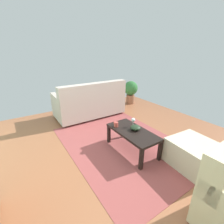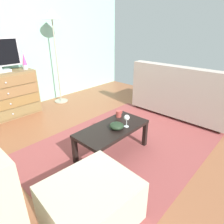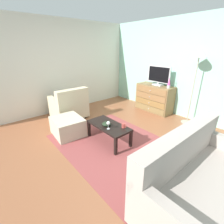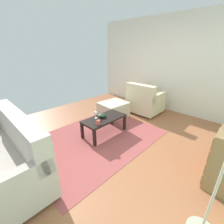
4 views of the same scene
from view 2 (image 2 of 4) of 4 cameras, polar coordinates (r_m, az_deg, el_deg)
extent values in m
cube|color=#945738|center=(2.73, -2.62, -10.33)|extent=(5.34, 5.00, 0.05)
cube|color=#97D0B9|center=(4.19, -26.69, 18.60)|extent=(5.34, 0.12, 2.58)
cube|color=#934242|center=(2.73, 3.41, -9.68)|extent=(2.60, 1.90, 0.01)
cube|color=olive|center=(3.89, -29.31, 4.25)|extent=(1.09, 0.45, 0.80)
cube|color=olive|center=(3.77, -27.28, -0.45)|extent=(1.03, 0.02, 0.17)
sphere|color=silver|center=(3.76, -27.19, -0.52)|extent=(0.03, 0.03, 0.03)
cube|color=olive|center=(3.71, -27.81, 2.16)|extent=(1.03, 0.02, 0.17)
sphere|color=silver|center=(3.69, -27.72, 2.09)|extent=(0.03, 0.03, 0.03)
cube|color=olive|center=(3.65, -28.37, 4.85)|extent=(1.03, 0.02, 0.17)
sphere|color=silver|center=(3.64, -28.27, 4.79)|extent=(0.03, 0.03, 0.03)
cube|color=olive|center=(3.61, -28.94, 7.61)|extent=(1.03, 0.02, 0.17)
sphere|color=silver|center=(3.59, -28.85, 7.57)|extent=(0.03, 0.03, 0.03)
cube|color=silver|center=(3.83, -29.87, 10.46)|extent=(0.28, 0.18, 0.04)
cylinder|color=silver|center=(3.82, -30.01, 11.11)|extent=(0.04, 0.04, 0.05)
cylinder|color=#B7B7BC|center=(3.89, -24.20, 12.01)|extent=(0.09, 0.09, 0.08)
cone|color=#D84C99|center=(3.87, -24.58, 14.16)|extent=(0.08, 0.08, 0.22)
cylinder|color=#B7B7BC|center=(3.86, -24.90, 15.98)|extent=(0.04, 0.04, 0.03)
cube|color=black|center=(2.36, -10.87, -11.16)|extent=(0.05, 0.05, 0.34)
cube|color=black|center=(2.87, 3.17, -3.88)|extent=(0.05, 0.05, 0.34)
cube|color=black|center=(2.11, -4.18, -15.50)|extent=(0.05, 0.05, 0.34)
cube|color=black|center=(2.67, 9.67, -6.50)|extent=(0.05, 0.05, 0.34)
cube|color=black|center=(2.38, 0.12, -4.94)|extent=(0.94, 0.45, 0.04)
cylinder|color=silver|center=(2.39, 4.28, -4.25)|extent=(0.06, 0.06, 0.00)
cylinder|color=silver|center=(2.37, 4.31, -3.25)|extent=(0.01, 0.01, 0.09)
sphere|color=silver|center=(2.34, 4.37, -1.66)|extent=(0.07, 0.07, 0.07)
cylinder|color=#AD423B|center=(2.62, 1.97, -0.53)|extent=(0.08, 0.08, 0.08)
torus|color=#AD423B|center=(2.66, 2.68, -0.11)|extent=(0.05, 0.01, 0.05)
ellipsoid|color=#1E2F1D|center=(2.32, 1.39, -4.10)|extent=(0.17, 0.17, 0.08)
cylinder|color=#332319|center=(4.53, 12.68, 4.24)|extent=(0.05, 0.05, 0.05)
cylinder|color=#332319|center=(3.43, 29.13, -5.01)|extent=(0.05, 0.05, 0.05)
cylinder|color=#332319|center=(3.98, 7.56, 1.85)|extent=(0.05, 0.05, 0.05)
cube|color=#B8AAA1|center=(3.85, 20.22, 3.34)|extent=(0.85, 1.71, 0.40)
cube|color=#B8AAA1|center=(3.44, 19.03, 8.74)|extent=(0.20, 1.71, 0.46)
cube|color=#B8AAA1|center=(4.11, 10.59, 10.07)|extent=(0.81, 0.12, 0.20)
cube|color=beige|center=(1.74, -6.17, -25.22)|extent=(0.74, 0.65, 0.39)
cylinder|color=#A59E8C|center=(4.40, -14.74, 3.19)|extent=(0.28, 0.28, 0.02)
cylinder|color=#A59E8C|center=(4.19, -15.93, 13.68)|extent=(0.02, 0.02, 1.61)
cone|color=silver|center=(4.14, -17.47, 25.93)|extent=(0.32, 0.32, 0.18)
camera|label=1|loc=(3.00, -55.44, 16.94)|focal=25.55mm
camera|label=3|loc=(3.83, 53.17, 20.12)|focal=25.70mm
camera|label=4|loc=(4.97, -3.08, 26.35)|focal=24.29mm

